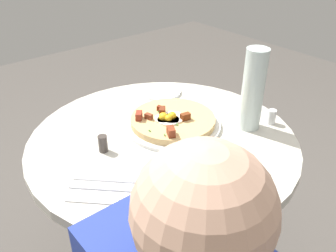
{
  "coord_description": "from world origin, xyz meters",
  "views": [
    {
      "loc": [
        0.76,
        -0.61,
        1.37
      ],
      "look_at": [
        -0.02,
        0.03,
        0.76
      ],
      "focal_mm": 38.39,
      "sensor_mm": 36.0,
      "label": 1
    }
  ],
  "objects_px": {
    "breakfast_pizza": "(172,120)",
    "knife": "(106,180)",
    "salt_shaker": "(272,117)",
    "dining_table": "(163,179)",
    "water_glass": "(208,176)",
    "pepper_shaker": "(103,144)",
    "bread_plate": "(161,92)",
    "water_bottle": "(253,90)",
    "pizza_plate": "(173,124)",
    "fork": "(103,188)"
  },
  "relations": [
    {
      "from": "pizza_plate",
      "to": "knife",
      "type": "height_order",
      "value": "pizza_plate"
    },
    {
      "from": "pepper_shaker",
      "to": "bread_plate",
      "type": "bearing_deg",
      "value": 117.44
    },
    {
      "from": "salt_shaker",
      "to": "pepper_shaker",
      "type": "height_order",
      "value": "pepper_shaker"
    },
    {
      "from": "bread_plate",
      "to": "salt_shaker",
      "type": "xyz_separation_m",
      "value": [
        0.43,
        0.14,
        0.02
      ]
    },
    {
      "from": "pizza_plate",
      "to": "pepper_shaker",
      "type": "height_order",
      "value": "pepper_shaker"
    },
    {
      "from": "water_glass",
      "to": "water_bottle",
      "type": "xyz_separation_m",
      "value": [
        -0.15,
        0.36,
        0.07
      ]
    },
    {
      "from": "bread_plate",
      "to": "pepper_shaker",
      "type": "bearing_deg",
      "value": -62.56
    },
    {
      "from": "breakfast_pizza",
      "to": "salt_shaker",
      "type": "bearing_deg",
      "value": 53.66
    },
    {
      "from": "bread_plate",
      "to": "salt_shaker",
      "type": "height_order",
      "value": "salt_shaker"
    },
    {
      "from": "breakfast_pizza",
      "to": "salt_shaker",
      "type": "height_order",
      "value": "breakfast_pizza"
    },
    {
      "from": "dining_table",
      "to": "water_glass",
      "type": "height_order",
      "value": "water_glass"
    },
    {
      "from": "pizza_plate",
      "to": "bread_plate",
      "type": "xyz_separation_m",
      "value": [
        -0.22,
        0.13,
        -0.0
      ]
    },
    {
      "from": "pizza_plate",
      "to": "water_bottle",
      "type": "height_order",
      "value": "water_bottle"
    },
    {
      "from": "pizza_plate",
      "to": "water_bottle",
      "type": "distance_m",
      "value": 0.29
    },
    {
      "from": "dining_table",
      "to": "breakfast_pizza",
      "type": "xyz_separation_m",
      "value": [
        -0.03,
        0.07,
        0.2
      ]
    },
    {
      "from": "dining_table",
      "to": "water_bottle",
      "type": "height_order",
      "value": "water_bottle"
    },
    {
      "from": "breakfast_pizza",
      "to": "salt_shaker",
      "type": "relative_size",
      "value": 5.61
    },
    {
      "from": "knife",
      "to": "pepper_shaker",
      "type": "height_order",
      "value": "pepper_shaker"
    },
    {
      "from": "knife",
      "to": "water_glass",
      "type": "bearing_deg",
      "value": -7.07
    },
    {
      "from": "water_glass",
      "to": "pizza_plate",
      "type": "bearing_deg",
      "value": 153.29
    },
    {
      "from": "knife",
      "to": "water_glass",
      "type": "distance_m",
      "value": 0.28
    },
    {
      "from": "fork",
      "to": "water_glass",
      "type": "relative_size",
      "value": 1.34
    },
    {
      "from": "knife",
      "to": "bread_plate",
      "type": "bearing_deg",
      "value": 81.04
    },
    {
      "from": "breakfast_pizza",
      "to": "pepper_shaker",
      "type": "relative_size",
      "value": 5.34
    },
    {
      "from": "knife",
      "to": "pepper_shaker",
      "type": "bearing_deg",
      "value": 106.82
    },
    {
      "from": "breakfast_pizza",
      "to": "knife",
      "type": "distance_m",
      "value": 0.34
    },
    {
      "from": "bread_plate",
      "to": "water_bottle",
      "type": "xyz_separation_m",
      "value": [
        0.39,
        0.06,
        0.13
      ]
    },
    {
      "from": "dining_table",
      "to": "pizza_plate",
      "type": "distance_m",
      "value": 0.2
    },
    {
      "from": "breakfast_pizza",
      "to": "bread_plate",
      "type": "xyz_separation_m",
      "value": [
        -0.22,
        0.13,
        -0.02
      ]
    },
    {
      "from": "pizza_plate",
      "to": "salt_shaker",
      "type": "distance_m",
      "value": 0.34
    },
    {
      "from": "dining_table",
      "to": "water_bottle",
      "type": "relative_size",
      "value": 3.16
    },
    {
      "from": "pizza_plate",
      "to": "salt_shaker",
      "type": "relative_size",
      "value": 6.38
    },
    {
      "from": "water_glass",
      "to": "pepper_shaker",
      "type": "distance_m",
      "value": 0.36
    },
    {
      "from": "water_glass",
      "to": "salt_shaker",
      "type": "xyz_separation_m",
      "value": [
        -0.12,
        0.43,
        -0.04
      ]
    },
    {
      "from": "dining_table",
      "to": "salt_shaker",
      "type": "height_order",
      "value": "salt_shaker"
    },
    {
      "from": "bread_plate",
      "to": "fork",
      "type": "relative_size",
      "value": 0.86
    },
    {
      "from": "bread_plate",
      "to": "water_bottle",
      "type": "relative_size",
      "value": 0.56
    },
    {
      "from": "dining_table",
      "to": "knife",
      "type": "relative_size",
      "value": 4.81
    },
    {
      "from": "water_bottle",
      "to": "breakfast_pizza",
      "type": "bearing_deg",
      "value": -130.41
    },
    {
      "from": "salt_shaker",
      "to": "pepper_shaker",
      "type": "xyz_separation_m",
      "value": [
        -0.22,
        -0.53,
        0.0
      ]
    },
    {
      "from": "knife",
      "to": "water_bottle",
      "type": "xyz_separation_m",
      "value": [
        0.06,
        0.52,
        0.13
      ]
    },
    {
      "from": "pizza_plate",
      "to": "water_glass",
      "type": "xyz_separation_m",
      "value": [
        0.32,
        -0.16,
        0.06
      ]
    },
    {
      "from": "pizza_plate",
      "to": "knife",
      "type": "bearing_deg",
      "value": -71.88
    },
    {
      "from": "bread_plate",
      "to": "water_glass",
      "type": "xyz_separation_m",
      "value": [
        0.55,
        -0.29,
        0.06
      ]
    },
    {
      "from": "water_glass",
      "to": "pepper_shaker",
      "type": "bearing_deg",
      "value": -164.38
    },
    {
      "from": "knife",
      "to": "salt_shaker",
      "type": "relative_size",
      "value": 3.53
    },
    {
      "from": "pepper_shaker",
      "to": "knife",
      "type": "bearing_deg",
      "value": -28.4
    },
    {
      "from": "breakfast_pizza",
      "to": "water_glass",
      "type": "distance_m",
      "value": 0.36
    },
    {
      "from": "bread_plate",
      "to": "salt_shaker",
      "type": "relative_size",
      "value": 3.03
    },
    {
      "from": "knife",
      "to": "water_bottle",
      "type": "distance_m",
      "value": 0.54
    }
  ]
}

